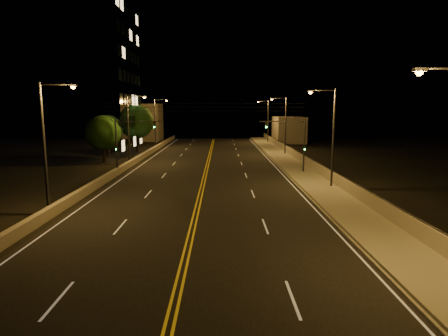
{
  "coord_description": "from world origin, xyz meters",
  "views": [
    {
      "loc": [
        1.74,
        -11.88,
        7.25
      ],
      "look_at": [
        2.0,
        18.0,
        2.5
      ],
      "focal_mm": 30.0,
      "sensor_mm": 36.0,
      "label": 1
    }
  ],
  "objects_px": {
    "tree_0": "(103,133)",
    "tree_1": "(108,130)",
    "traffic_signal_left": "(125,140)",
    "tree_2": "(136,122)",
    "streetlight_1": "(330,132)",
    "traffic_signal_right": "(295,140)",
    "streetlight_2": "(284,122)",
    "streetlight_3": "(267,118)",
    "streetlight_6": "(156,120)",
    "streetlight_5": "(130,125)",
    "building_tower": "(52,67)",
    "streetlight_4": "(48,139)"
  },
  "relations": [
    {
      "from": "streetlight_1",
      "to": "traffic_signal_left",
      "type": "xyz_separation_m",
      "value": [
        -20.31,
        7.95,
        -1.36
      ]
    },
    {
      "from": "streetlight_1",
      "to": "streetlight_6",
      "type": "relative_size",
      "value": 1.0
    },
    {
      "from": "streetlight_3",
      "to": "building_tower",
      "type": "height_order",
      "value": "building_tower"
    },
    {
      "from": "traffic_signal_left",
      "to": "tree_2",
      "type": "bearing_deg",
      "value": 99.68
    },
    {
      "from": "streetlight_1",
      "to": "streetlight_3",
      "type": "xyz_separation_m",
      "value": [
        0.0,
        46.59,
        0.0
      ]
    },
    {
      "from": "building_tower",
      "to": "tree_0",
      "type": "xyz_separation_m",
      "value": [
        10.28,
        -9.41,
        -9.57
      ]
    },
    {
      "from": "tree_2",
      "to": "tree_0",
      "type": "bearing_deg",
      "value": -94.56
    },
    {
      "from": "streetlight_6",
      "to": "traffic_signal_right",
      "type": "bearing_deg",
      "value": -53.7
    },
    {
      "from": "streetlight_1",
      "to": "tree_2",
      "type": "relative_size",
      "value": 1.12
    },
    {
      "from": "streetlight_1",
      "to": "streetlight_5",
      "type": "distance_m",
      "value": 26.28
    },
    {
      "from": "streetlight_4",
      "to": "traffic_signal_right",
      "type": "height_order",
      "value": "streetlight_4"
    },
    {
      "from": "streetlight_2",
      "to": "tree_0",
      "type": "height_order",
      "value": "streetlight_2"
    },
    {
      "from": "streetlight_1",
      "to": "streetlight_6",
      "type": "bearing_deg",
      "value": 121.44
    },
    {
      "from": "streetlight_2",
      "to": "streetlight_3",
      "type": "height_order",
      "value": "same"
    },
    {
      "from": "streetlight_4",
      "to": "building_tower",
      "type": "relative_size",
      "value": 0.32
    },
    {
      "from": "streetlight_6",
      "to": "tree_2",
      "type": "distance_m",
      "value": 4.52
    },
    {
      "from": "streetlight_6",
      "to": "traffic_signal_right",
      "type": "xyz_separation_m",
      "value": [
        19.91,
        -27.11,
        -1.36
      ]
    },
    {
      "from": "streetlight_3",
      "to": "traffic_signal_right",
      "type": "bearing_deg",
      "value": -92.26
    },
    {
      "from": "streetlight_2",
      "to": "traffic_signal_left",
      "type": "height_order",
      "value": "streetlight_2"
    },
    {
      "from": "streetlight_5",
      "to": "tree_1",
      "type": "relative_size",
      "value": 1.42
    },
    {
      "from": "tree_1",
      "to": "traffic_signal_right",
      "type": "bearing_deg",
      "value": -33.95
    },
    {
      "from": "traffic_signal_left",
      "to": "tree_0",
      "type": "xyz_separation_m",
      "value": [
        -5.21,
        8.95,
        0.2
      ]
    },
    {
      "from": "traffic_signal_left",
      "to": "tree_0",
      "type": "distance_m",
      "value": 10.35
    },
    {
      "from": "tree_0",
      "to": "tree_1",
      "type": "height_order",
      "value": "tree_0"
    },
    {
      "from": "tree_0",
      "to": "tree_2",
      "type": "distance_m",
      "value": 14.79
    },
    {
      "from": "streetlight_2",
      "to": "tree_1",
      "type": "bearing_deg",
      "value": 178.95
    },
    {
      "from": "streetlight_1",
      "to": "traffic_signal_left",
      "type": "bearing_deg",
      "value": 158.61
    },
    {
      "from": "streetlight_1",
      "to": "streetlight_6",
      "type": "xyz_separation_m",
      "value": [
        -21.44,
        35.06,
        0.0
      ]
    },
    {
      "from": "streetlight_5",
      "to": "streetlight_6",
      "type": "bearing_deg",
      "value": 90.0
    },
    {
      "from": "streetlight_6",
      "to": "traffic_signal_left",
      "type": "relative_size",
      "value": 1.48
    },
    {
      "from": "streetlight_3",
      "to": "tree_2",
      "type": "xyz_separation_m",
      "value": [
        -24.35,
        -14.99,
        -0.14
      ]
    },
    {
      "from": "streetlight_6",
      "to": "tree_1",
      "type": "bearing_deg",
      "value": -121.84
    },
    {
      "from": "streetlight_5",
      "to": "tree_2",
      "type": "bearing_deg",
      "value": 100.07
    },
    {
      "from": "streetlight_4",
      "to": "tree_2",
      "type": "xyz_separation_m",
      "value": [
        -2.91,
        39.64,
        -0.14
      ]
    },
    {
      "from": "streetlight_4",
      "to": "tree_1",
      "type": "bearing_deg",
      "value": 100.18
    },
    {
      "from": "streetlight_3",
      "to": "streetlight_4",
      "type": "bearing_deg",
      "value": -111.42
    },
    {
      "from": "streetlight_3",
      "to": "building_tower",
      "type": "distance_m",
      "value": 42.0
    },
    {
      "from": "traffic_signal_right",
      "to": "tree_0",
      "type": "xyz_separation_m",
      "value": [
        -24.0,
        8.95,
        0.2
      ]
    },
    {
      "from": "streetlight_1",
      "to": "tree_0",
      "type": "relative_size",
      "value": 1.4
    },
    {
      "from": "traffic_signal_left",
      "to": "traffic_signal_right",
      "type": "bearing_deg",
      "value": 0.0
    },
    {
      "from": "streetlight_1",
      "to": "traffic_signal_right",
      "type": "relative_size",
      "value": 1.48
    },
    {
      "from": "streetlight_4",
      "to": "streetlight_6",
      "type": "bearing_deg",
      "value": 90.0
    },
    {
      "from": "tree_1",
      "to": "streetlight_5",
      "type": "bearing_deg",
      "value": -59.52
    },
    {
      "from": "streetlight_5",
      "to": "building_tower",
      "type": "relative_size",
      "value": 0.32
    },
    {
      "from": "traffic_signal_right",
      "to": "streetlight_1",
      "type": "bearing_deg",
      "value": -79.16
    },
    {
      "from": "traffic_signal_right",
      "to": "streetlight_2",
      "type": "bearing_deg",
      "value": 84.86
    },
    {
      "from": "traffic_signal_left",
      "to": "tree_1",
      "type": "xyz_separation_m",
      "value": [
        -7.12,
        17.44,
        0.14
      ]
    },
    {
      "from": "traffic_signal_left",
      "to": "tree_0",
      "type": "height_order",
      "value": "tree_0"
    },
    {
      "from": "traffic_signal_left",
      "to": "streetlight_1",
      "type": "bearing_deg",
      "value": -21.39
    },
    {
      "from": "streetlight_2",
      "to": "tree_0",
      "type": "bearing_deg",
      "value": -162.61
    }
  ]
}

